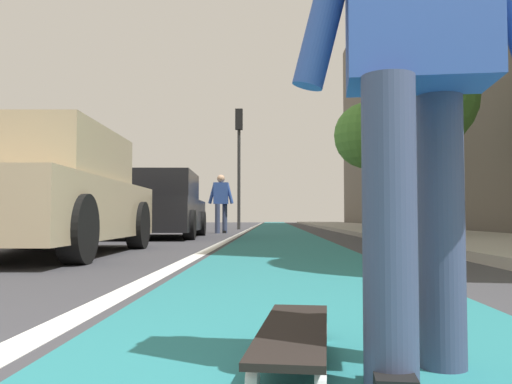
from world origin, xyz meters
TOP-DOWN VIEW (x-y plane):
  - ground_plane at (10.00, 0.00)m, footprint 80.00×80.00m
  - bike_lane_paint at (24.00, 0.00)m, footprint 56.00×1.83m
  - lane_stripe_white at (20.00, 1.07)m, footprint 52.00×0.16m
  - sidewalk_curb at (18.00, -3.44)m, footprint 52.00×3.20m
  - building_facade at (22.00, -6.14)m, footprint 40.00×1.20m
  - skateboard at (0.87, 0.11)m, footprint 0.86×0.28m
  - skater_person at (0.72, -0.24)m, footprint 0.44×0.72m
  - parked_car_near at (5.53, 2.92)m, footprint 4.23×1.99m
  - parked_car_mid at (11.17, 2.78)m, footprint 4.31×2.12m
  - traffic_light at (19.66, 1.47)m, footprint 0.33×0.28m
  - street_tree_mid at (10.78, -3.04)m, footprint 2.47×2.47m
  - street_tree_far at (17.26, -3.04)m, footprint 2.25×2.25m
  - pedestrian_distant at (14.58, 1.66)m, footprint 0.47×0.74m

SIDE VIEW (x-z plane):
  - ground_plane at x=10.00m, z-range 0.00..0.00m
  - bike_lane_paint at x=24.00m, z-range 0.00..0.00m
  - lane_stripe_white at x=20.00m, z-range 0.00..0.01m
  - sidewalk_curb at x=18.00m, z-range 0.00..0.11m
  - skateboard at x=0.87m, z-range 0.04..0.15m
  - parked_car_mid at x=11.17m, z-range -0.04..1.43m
  - parked_car_near at x=5.53m, z-range -0.02..1.48m
  - skater_person at x=0.72m, z-range 0.12..1.76m
  - pedestrian_distant at x=14.58m, z-range 0.12..1.81m
  - street_tree_mid at x=10.78m, z-range 0.90..5.22m
  - traffic_light at x=19.66m, z-range 0.86..5.51m
  - street_tree_far at x=17.26m, z-range 1.03..5.38m
  - building_facade at x=22.00m, z-range 0.00..13.71m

